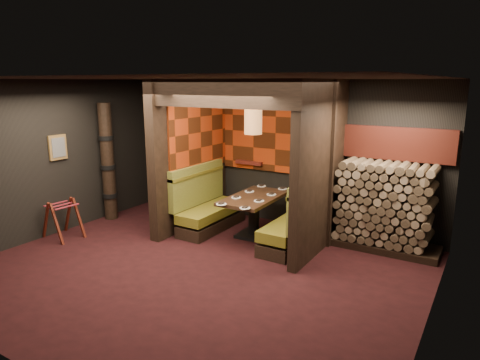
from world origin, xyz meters
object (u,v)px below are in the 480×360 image
Objects in this scene: dining_table at (254,209)px; totem_column at (108,163)px; booth_bench_left at (207,208)px; firewood_stack at (389,207)px; booth_bench_right at (297,225)px; pendant_lamp at (253,121)px; luggage_rack at (62,218)px.

totem_column is at bearing -168.89° from dining_table.
firewood_stack is at bearing 12.17° from booth_bench_left.
booth_bench_right is 1.95m from pendant_lamp.
booth_bench_left is 1.00× the size of booth_bench_right.
luggage_rack is at bearing -154.90° from booth_bench_right.
pendant_lamp is 0.39× the size of totem_column.
totem_column is at bearing 95.94° from luggage_rack.
dining_table is at bearing 176.20° from booth_bench_right.
firewood_stack is (5.20, 2.50, 0.37)m from luggage_rack.
booth_bench_right is 4.25m from luggage_rack.
booth_bench_right is 1.70× the size of pendant_lamp.
pendant_lamp is 3.29m from totem_column.
pendant_lamp is 3.90m from luggage_rack.
firewood_stack reaches higher than booth_bench_right.
booth_bench_right is 0.89m from dining_table.
booth_bench_left is 1.70× the size of pendant_lamp.
booth_bench_right is 1.56m from firewood_stack.
luggage_rack is (-2.97, -1.81, -1.76)m from pendant_lamp.
pendant_lamp is (1.01, 0.01, 1.74)m from booth_bench_left.
dining_table is at bearing -163.99° from firewood_stack.
totem_column is (-3.98, -0.55, 0.79)m from booth_bench_right.
totem_column is 5.50m from firewood_stack.
booth_bench_right is at bearing 25.10° from luggage_rack.
dining_table is at bearing 11.11° from totem_column.
totem_column is at bearing -172.14° from booth_bench_right.
luggage_rack is 0.32× the size of totem_column.
booth_bench_left is 1.08× the size of dining_table.
totem_column is at bearing -169.79° from pendant_lamp.
luggage_rack is 1.50m from totem_column.
booth_bench_left is 2.01m from pendant_lamp.
firewood_stack is at bearing 27.35° from booth_bench_right.
booth_bench_right is 0.67× the size of totem_column.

